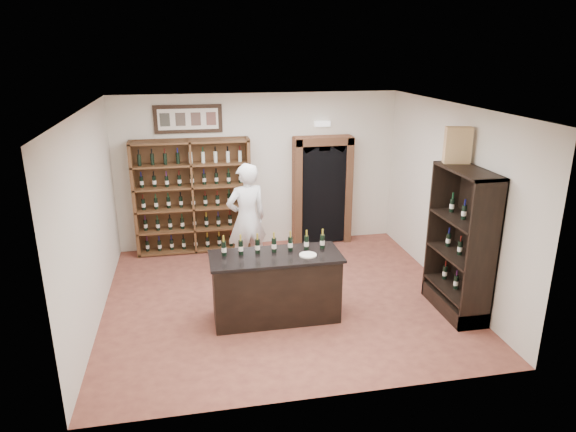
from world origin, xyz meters
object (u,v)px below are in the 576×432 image
(wine_shelf, at_px, (193,196))
(shopkeeper, at_px, (247,219))
(tasting_counter, at_px, (276,287))
(wine_crate, at_px, (458,145))
(counter_bottle_0, at_px, (224,248))
(side_cabinet, at_px, (460,264))

(wine_shelf, height_order, shopkeeper, wine_shelf)
(tasting_counter, distance_m, wine_crate, 3.35)
(counter_bottle_0, xyz_separation_m, shopkeeper, (0.51, 1.57, -0.12))
(side_cabinet, distance_m, wine_crate, 1.76)
(side_cabinet, relative_size, shopkeeper, 1.11)
(wine_crate, bearing_deg, counter_bottle_0, -166.27)
(wine_shelf, height_order, tasting_counter, wine_shelf)
(wine_shelf, xyz_separation_m, counter_bottle_0, (0.38, -2.81, 0.01))
(tasting_counter, relative_size, counter_bottle_0, 6.27)
(shopkeeper, xyz_separation_m, wine_crate, (2.92, -1.60, 1.48))
(tasting_counter, bearing_deg, shopkeeper, 97.12)
(counter_bottle_0, relative_size, wine_crate, 0.57)
(wine_shelf, relative_size, counter_bottle_0, 7.33)
(counter_bottle_0, bearing_deg, shopkeeper, 72.13)
(wine_crate, bearing_deg, wine_shelf, 157.54)
(tasting_counter, distance_m, side_cabinet, 2.75)
(counter_bottle_0, bearing_deg, tasting_counter, -10.03)
(wine_shelf, xyz_separation_m, tasting_counter, (1.10, -2.93, -0.61))
(counter_bottle_0, height_order, shopkeeper, shopkeeper)
(wine_shelf, relative_size, side_cabinet, 1.00)
(tasting_counter, bearing_deg, counter_bottle_0, 169.97)
(side_cabinet, xyz_separation_m, wine_crate, (-0.02, 0.40, 1.71))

